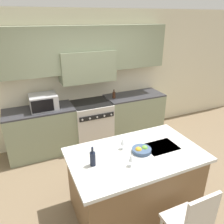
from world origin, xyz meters
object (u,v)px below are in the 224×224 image
(wine_bottle, at_px, (93,158))
(wine_glass_near, at_px, (131,158))
(wine_glass_far, at_px, (123,142))
(range_stove, at_px, (92,123))
(island_chair, at_px, (191,222))
(microwave, at_px, (44,102))
(oil_bottle_on_counter, at_px, (114,95))
(fruit_bowl, at_px, (141,150))

(wine_bottle, distance_m, wine_glass_near, 0.45)
(wine_glass_far, bearing_deg, wine_bottle, -160.85)
(range_stove, bearing_deg, island_chair, -87.38)
(range_stove, relative_size, wine_glass_near, 5.68)
(microwave, relative_size, oil_bottle_on_counter, 2.63)
(island_chair, relative_size, oil_bottle_on_counter, 5.31)
(microwave, height_order, wine_glass_near, microwave)
(wine_glass_near, xyz_separation_m, fruit_bowl, (0.27, 0.20, -0.08))
(range_stove, relative_size, wine_glass_far, 5.68)
(wine_glass_near, height_order, oil_bottle_on_counter, oil_bottle_on_counter)
(wine_glass_far, bearing_deg, wine_glass_near, -101.23)
(island_chair, relative_size, wine_glass_far, 6.09)
(range_stove, height_order, wine_glass_far, wine_glass_far)
(oil_bottle_on_counter, bearing_deg, range_stove, -177.47)
(wine_bottle, bearing_deg, wine_glass_far, 19.15)
(microwave, xyz_separation_m, oil_bottle_on_counter, (1.45, 0.00, -0.07))
(island_chair, bearing_deg, oil_bottle_on_counter, 82.05)
(microwave, xyz_separation_m, wine_glass_near, (0.69, -2.16, -0.05))
(wine_bottle, bearing_deg, oil_bottle_on_counter, 59.27)
(wine_glass_near, xyz_separation_m, oil_bottle_on_counter, (0.76, 2.16, -0.02))
(range_stove, height_order, wine_bottle, wine_bottle)
(range_stove, xyz_separation_m, wine_bottle, (-0.64, -1.94, 0.55))
(microwave, relative_size, wine_glass_far, 3.02)
(microwave, bearing_deg, island_chair, -69.73)
(island_chair, xyz_separation_m, fruit_bowl, (-0.10, 0.89, 0.39))
(island_chair, height_order, oil_bottle_on_counter, oil_bottle_on_counter)
(wine_glass_far, height_order, oil_bottle_on_counter, oil_bottle_on_counter)
(wine_glass_near, bearing_deg, wine_bottle, 154.07)
(wine_glass_far, relative_size, fruit_bowl, 0.65)
(microwave, bearing_deg, wine_glass_near, -72.31)
(oil_bottle_on_counter, bearing_deg, microwave, -179.81)
(range_stove, distance_m, oil_bottle_on_counter, 0.76)
(microwave, distance_m, fruit_bowl, 2.18)
(wine_glass_far, bearing_deg, range_stove, 84.79)
(range_stove, bearing_deg, oil_bottle_on_counter, 2.53)
(wine_bottle, height_order, wine_glass_near, wine_bottle)
(fruit_bowl, bearing_deg, wine_glass_near, -142.98)
(wine_bottle, relative_size, wine_glass_near, 1.53)
(wine_bottle, distance_m, oil_bottle_on_counter, 2.29)
(island_chair, relative_size, wine_bottle, 3.99)
(wine_bottle, height_order, wine_glass_far, wine_bottle)
(wine_glass_near, bearing_deg, fruit_bowl, 37.02)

